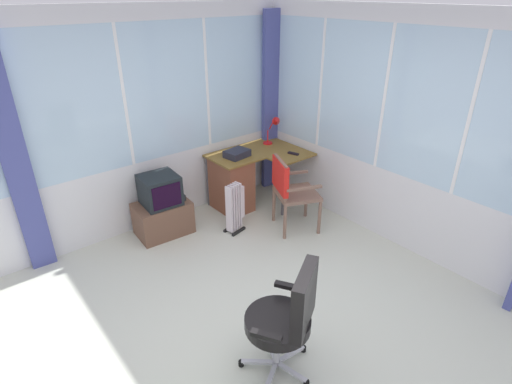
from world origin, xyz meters
The scene contains 13 objects.
ground centered at (0.00, 0.00, -0.03)m, with size 5.29×5.58×0.06m, color beige.
north_window_panel centered at (0.00, 2.32, 1.29)m, with size 4.29×0.07×2.57m.
east_window_panel centered at (2.17, 0.00, 1.29)m, with size 0.07×4.58×2.57m.
curtain_north_left centered at (-1.18, 2.24, 1.24)m, with size 0.24×0.07×2.47m, color #474E93.
curtain_corner centered at (2.04, 2.19, 1.24)m, with size 0.24×0.07×2.47m, color #474E93.
desk centered at (1.21, 1.95, 0.40)m, with size 1.20×0.93×0.74m.
desk_lamp centered at (1.94, 1.99, 0.99)m, with size 0.24×0.21×0.38m.
tv_remote centered at (1.86, 1.52, 0.75)m, with size 0.04×0.15×0.02m, color black.
paper_tray centered at (1.24, 1.92, 0.79)m, with size 0.30×0.23×0.09m, color #242532.
wooden_armchair centered at (1.37, 1.10, 0.60)m, with size 0.64×0.64×0.93m.
office_chair centered at (-0.08, -0.44, 0.57)m, with size 0.62×0.59×0.99m.
tv_on_stand centered at (0.15, 1.98, 0.34)m, with size 0.67×0.49×0.77m.
space_heater centered at (0.86, 1.47, 0.32)m, with size 0.28×0.21×0.63m.
Camera 1 is at (-1.67, -2.00, 2.70)m, focal length 28.35 mm.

